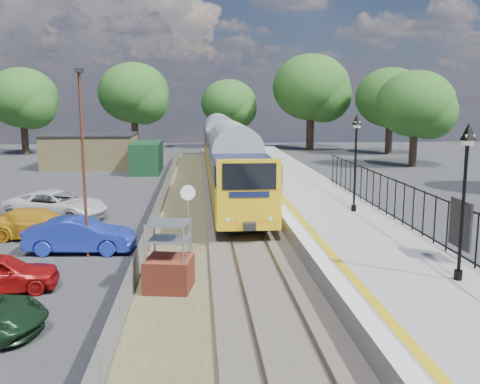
{
  "coord_description": "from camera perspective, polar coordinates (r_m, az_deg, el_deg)",
  "views": [
    {
      "loc": [
        -2.09,
        -18.52,
        6.09
      ],
      "look_at": [
        -0.2,
        5.42,
        2.0
      ],
      "focal_mm": 40.0,
      "sensor_mm": 36.0,
      "label": 1
    }
  ],
  "objects": [
    {
      "name": "ground",
      "position": [
        19.61,
        1.85,
        -8.44
      ],
      "size": [
        120.0,
        120.0,
        0.0
      ],
      "primitive_type": "plane",
      "color": "#2D2D30",
      "rests_on": "ground"
    },
    {
      "name": "track_bed",
      "position": [
        28.87,
        -1.2,
        -2.33
      ],
      "size": [
        5.9,
        80.0,
        0.29
      ],
      "color": "#473F38",
      "rests_on": "ground"
    },
    {
      "name": "platform",
      "position": [
        27.84,
        8.65,
        -2.14
      ],
      "size": [
        5.0,
        70.0,
        0.9
      ],
      "primitive_type": "cube",
      "color": "gray",
      "rests_on": "ground"
    },
    {
      "name": "carpark_lamp",
      "position": [
        21.41,
        -16.41,
        4.06
      ],
      "size": [
        0.25,
        0.5,
        7.3
      ],
      "color": "#51291B",
      "rests_on": "ground"
    },
    {
      "name": "tree_line",
      "position": [
        60.63,
        -1.23,
        10.15
      ],
      "size": [
        56.8,
        43.8,
        11.88
      ],
      "color": "#332319",
      "rests_on": "ground"
    },
    {
      "name": "car_yellow",
      "position": [
        25.7,
        -20.69,
        -3.17
      ],
      "size": [
        4.66,
        2.11,
        1.32
      ],
      "primitive_type": "imported",
      "rotation": [
        0.0,
        0.0,
        1.51
      ],
      "color": "orange",
      "rests_on": "ground"
    },
    {
      "name": "train",
      "position": [
        42.34,
        -1.67,
        4.58
      ],
      "size": [
        2.82,
        40.83,
        3.51
      ],
      "color": "gold",
      "rests_on": "ground"
    },
    {
      "name": "palisade_fence",
      "position": [
        22.88,
        17.76,
        -1.52
      ],
      "size": [
        0.12,
        26.0,
        2.0
      ],
      "color": "black",
      "rests_on": "platform"
    },
    {
      "name": "victorian_lamp_south",
      "position": [
        16.49,
        22.96,
        2.65
      ],
      "size": [
        0.44,
        0.44,
        4.6
      ],
      "color": "black",
      "rests_on": "platform"
    },
    {
      "name": "speed_sign",
      "position": [
        20.66,
        -5.56,
        -1.78
      ],
      "size": [
        0.58,
        0.16,
        2.93
      ],
      "rotation": [
        0.0,
        0.0,
        0.21
      ],
      "color": "#999EA3",
      "rests_on": "ground"
    },
    {
      "name": "victorian_lamp_north",
      "position": [
        25.68,
        12.29,
        5.44
      ],
      "size": [
        0.44,
        0.44,
        4.6
      ],
      "color": "black",
      "rests_on": "platform"
    },
    {
      "name": "platform_edge",
      "position": [
        27.36,
        4.47,
        -1.29
      ],
      "size": [
        0.9,
        70.0,
        0.01
      ],
      "color": "silver",
      "rests_on": "platform"
    },
    {
      "name": "wire_fence",
      "position": [
        31.09,
        -8.33,
        -0.61
      ],
      "size": [
        0.06,
        52.0,
        1.2
      ],
      "color": "#999EA3",
      "rests_on": "ground"
    },
    {
      "name": "brick_plinth",
      "position": [
        17.5,
        -7.6,
        -6.94
      ],
      "size": [
        1.67,
        1.67,
        2.33
      ],
      "rotation": [
        0.0,
        0.0,
        -0.17
      ],
      "color": "maroon",
      "rests_on": "ground"
    },
    {
      "name": "car_blue",
      "position": [
        22.73,
        -16.7,
        -4.44
      ],
      "size": [
        4.42,
        1.78,
        1.43
      ],
      "primitive_type": "imported",
      "rotation": [
        0.0,
        0.0,
        1.51
      ],
      "color": "#1A2D9D",
      "rests_on": "ground"
    },
    {
      "name": "car_white",
      "position": [
        29.42,
        -19.0,
        -1.34
      ],
      "size": [
        5.87,
        4.05,
        1.49
      ],
      "primitive_type": "imported",
      "rotation": [
        0.0,
        0.0,
        1.25
      ],
      "color": "silver",
      "rests_on": "ground"
    },
    {
      "name": "outbuilding",
      "position": [
        50.71,
        -14.55,
        4.19
      ],
      "size": [
        10.8,
        10.1,
        3.12
      ],
      "color": "tan",
      "rests_on": "ground"
    }
  ]
}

